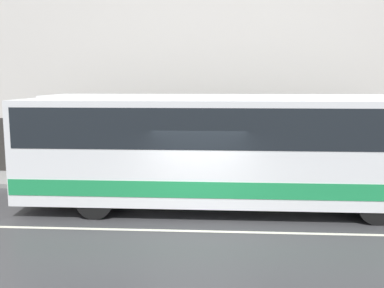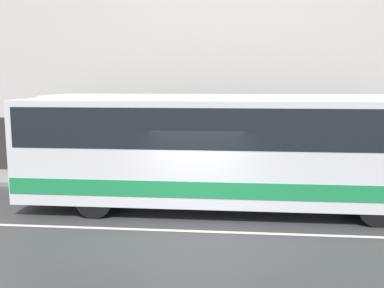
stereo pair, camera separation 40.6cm
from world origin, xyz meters
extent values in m
plane|color=#38383A|center=(0.00, 0.00, 0.00)|extent=(60.00, 60.00, 0.00)
cube|color=gray|center=(0.00, 5.14, 0.08)|extent=(60.00, 2.29, 0.16)
cube|color=silver|center=(0.00, 6.44, 4.66)|extent=(60.00, 0.30, 9.32)
cube|color=#2D2B28|center=(0.00, 6.27, 1.17)|extent=(60.00, 0.06, 2.33)
cube|color=beige|center=(0.00, 0.00, 0.00)|extent=(54.00, 0.14, 0.01)
cube|color=white|center=(0.53, 1.99, 1.81)|extent=(11.65, 2.58, 2.93)
cube|color=#1E8C4C|center=(0.53, 1.99, 0.90)|extent=(11.59, 2.60, 0.45)
cube|color=black|center=(0.53, 1.99, 2.54)|extent=(11.30, 2.60, 1.11)
cube|color=white|center=(0.53, 1.99, 3.34)|extent=(9.90, 2.19, 0.12)
cylinder|color=black|center=(4.75, 0.86, 0.53)|extent=(1.05, 0.28, 1.05)
cylinder|color=black|center=(4.75, 3.12, 0.53)|extent=(1.05, 0.28, 1.05)
cylinder|color=black|center=(-2.89, 0.86, 0.53)|extent=(1.05, 0.28, 1.05)
cylinder|color=black|center=(-2.89, 3.12, 0.53)|extent=(1.05, 0.28, 1.05)
camera|label=1|loc=(0.52, -10.45, 3.77)|focal=40.00mm
camera|label=2|loc=(0.93, -10.41, 3.77)|focal=40.00mm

